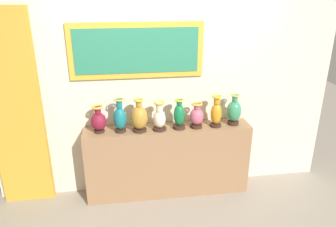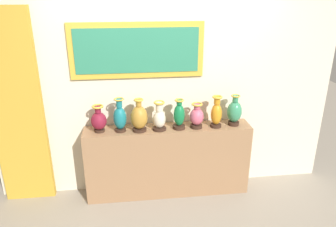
% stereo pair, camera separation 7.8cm
% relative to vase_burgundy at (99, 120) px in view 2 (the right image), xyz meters
% --- Properties ---
extents(ground_plane, '(10.01, 10.01, 0.00)m').
position_rel_vase_burgundy_xyz_m(ground_plane, '(0.77, 0.01, -1.00)').
color(ground_plane, gray).
extents(display_shelf, '(1.93, 0.32, 0.86)m').
position_rel_vase_burgundy_xyz_m(display_shelf, '(0.77, 0.01, -0.57)').
color(display_shelf, '#99704C').
rests_on(display_shelf, ground_plane).
extents(back_wall, '(4.01, 0.14, 2.68)m').
position_rel_vase_burgundy_xyz_m(back_wall, '(0.76, 0.23, 0.35)').
color(back_wall, beige).
rests_on(back_wall, ground_plane).
extents(curtain_gold, '(0.55, 0.08, 2.21)m').
position_rel_vase_burgundy_xyz_m(curtain_gold, '(-0.88, 0.11, 0.11)').
color(curtain_gold, gold).
rests_on(curtain_gold, ground_plane).
extents(vase_burgundy, '(0.17, 0.17, 0.31)m').
position_rel_vase_burgundy_xyz_m(vase_burgundy, '(0.00, 0.00, 0.00)').
color(vase_burgundy, '#382319').
rests_on(vase_burgundy, display_shelf).
extents(vase_teal, '(0.14, 0.14, 0.39)m').
position_rel_vase_burgundy_xyz_m(vase_teal, '(0.23, -0.02, 0.03)').
color(vase_teal, '#382319').
rests_on(vase_teal, display_shelf).
extents(vase_ochre, '(0.19, 0.19, 0.38)m').
position_rel_vase_burgundy_xyz_m(vase_ochre, '(0.45, -0.04, 0.02)').
color(vase_ochre, '#382319').
rests_on(vase_ochre, display_shelf).
extents(vase_ivory, '(0.15, 0.15, 0.34)m').
position_rel_vase_burgundy_xyz_m(vase_ivory, '(0.67, -0.04, 0.01)').
color(vase_ivory, '#382319').
rests_on(vase_ivory, display_shelf).
extents(vase_emerald, '(0.14, 0.14, 0.35)m').
position_rel_vase_burgundy_xyz_m(vase_emerald, '(0.90, -0.03, 0.02)').
color(vase_emerald, '#382319').
rests_on(vase_emerald, display_shelf).
extents(vase_rose, '(0.16, 0.16, 0.30)m').
position_rel_vase_burgundy_xyz_m(vase_rose, '(1.10, -0.03, -0.00)').
color(vase_rose, '#382319').
rests_on(vase_rose, display_shelf).
extents(vase_amber, '(0.13, 0.13, 0.37)m').
position_rel_vase_burgundy_xyz_m(vase_amber, '(1.32, -0.03, 0.03)').
color(vase_amber, '#382319').
rests_on(vase_amber, display_shelf).
extents(vase_jade, '(0.17, 0.17, 0.36)m').
position_rel_vase_burgundy_xyz_m(vase_jade, '(1.55, -0.00, 0.03)').
color(vase_jade, '#382319').
rests_on(vase_jade, display_shelf).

